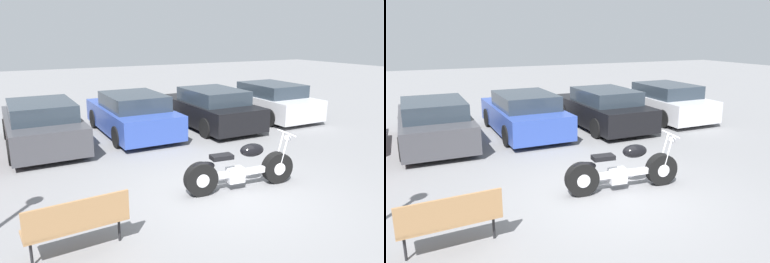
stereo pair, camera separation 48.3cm
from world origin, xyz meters
TOP-DOWN VIEW (x-y plane):
  - ground_plane at (0.00, 0.00)m, footprint 60.00×60.00m
  - motorcycle at (0.30, 0.20)m, footprint 2.43×0.71m
  - parked_car_dark_grey at (-2.84, 5.27)m, footprint 1.93×4.21m
  - parked_car_blue at (-0.16, 5.40)m, footprint 1.93×4.21m
  - parked_car_black at (2.52, 5.12)m, footprint 1.93×4.21m
  - parked_car_silver at (5.20, 5.34)m, footprint 1.93×4.21m
  - park_bench at (-3.09, -0.71)m, footprint 1.48×0.48m

SIDE VIEW (x-z plane):
  - ground_plane at x=0.00m, z-range 0.00..0.00m
  - motorcycle at x=0.30m, z-range -0.12..0.97m
  - park_bench at x=-3.09m, z-range 0.10..0.99m
  - parked_car_dark_grey at x=-2.84m, z-range -0.03..1.27m
  - parked_car_blue at x=-0.16m, z-range -0.03..1.27m
  - parked_car_black at x=2.52m, z-range -0.03..1.27m
  - parked_car_silver at x=5.20m, z-range -0.03..1.27m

